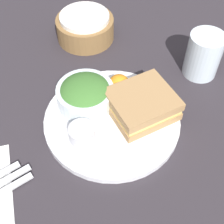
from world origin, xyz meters
TOP-DOWN VIEW (x-y plane):
  - ground_plane at (0.00, 0.00)m, footprint 4.00×4.00m
  - plate at (0.00, 0.00)m, footprint 0.29×0.29m
  - sandwich at (0.06, -0.00)m, footprint 0.15×0.14m
  - salad_bowl at (-0.04, 0.06)m, footprint 0.12×0.12m
  - dressing_cup at (-0.07, -0.03)m, footprint 0.05×0.05m
  - orange_wedge at (0.03, 0.07)m, footprint 0.05×0.05m
  - drink_glass at (0.25, 0.09)m, footprint 0.08×0.08m
  - bread_basket at (0.01, 0.30)m, footprint 0.15×0.15m

SIDE VIEW (x-z plane):
  - ground_plane at x=0.00m, z-range 0.00..0.00m
  - plate at x=0.00m, z-range 0.00..0.02m
  - dressing_cup at x=-0.07m, z-range 0.02..0.05m
  - bread_basket at x=0.01m, z-range 0.00..0.07m
  - orange_wedge at x=0.03m, z-range 0.02..0.06m
  - sandwich at x=0.06m, z-range 0.02..0.06m
  - salad_bowl at x=-0.04m, z-range 0.01..0.07m
  - drink_glass at x=0.25m, z-range 0.00..0.11m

